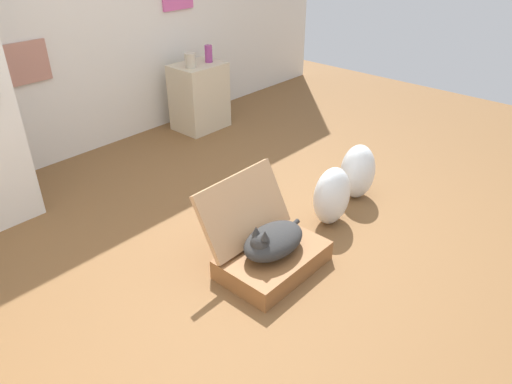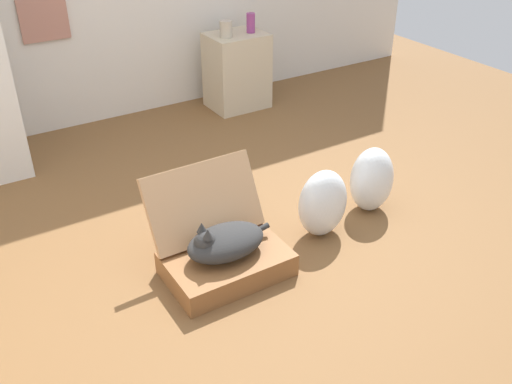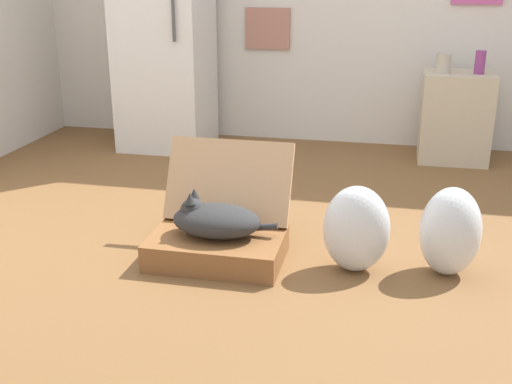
{
  "view_description": "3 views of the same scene",
  "coord_description": "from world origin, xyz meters",
  "px_view_note": "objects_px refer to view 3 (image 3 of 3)",
  "views": [
    {
      "loc": [
        -2.1,
        -1.68,
        1.91
      ],
      "look_at": [
        -0.15,
        0.07,
        0.39
      ],
      "focal_mm": 33.41,
      "sensor_mm": 36.0,
      "label": 1
    },
    {
      "loc": [
        -1.46,
        -2.39,
        2.02
      ],
      "look_at": [
        0.02,
        0.01,
        0.32
      ],
      "focal_mm": 40.17,
      "sensor_mm": 36.0,
      "label": 2
    },
    {
      "loc": [
        0.52,
        -3.0,
        1.41
      ],
      "look_at": [
        -0.14,
        0.02,
        0.3
      ],
      "focal_mm": 44.97,
      "sensor_mm": 36.0,
      "label": 3
    }
  ],
  "objects_px": {
    "cat": "(215,219)",
    "plastic_bag_white": "(356,229)",
    "plastic_bag_clear": "(450,232)",
    "side_table": "(455,117)",
    "vase_tall": "(444,63)",
    "vase_short": "(480,62)",
    "suitcase_base": "(217,248)",
    "refrigerator": "(164,25)"
  },
  "relations": [
    {
      "from": "suitcase_base",
      "to": "side_table",
      "type": "xyz_separation_m",
      "value": [
        1.26,
        2.05,
        0.26
      ]
    },
    {
      "from": "cat",
      "to": "vase_short",
      "type": "bearing_deg",
      "value": 55.19
    },
    {
      "from": "suitcase_base",
      "to": "refrigerator",
      "type": "relative_size",
      "value": 0.34
    },
    {
      "from": "cat",
      "to": "side_table",
      "type": "bearing_deg",
      "value": 58.08
    },
    {
      "from": "plastic_bag_clear",
      "to": "plastic_bag_white",
      "type": "bearing_deg",
      "value": -172.42
    },
    {
      "from": "plastic_bag_clear",
      "to": "refrigerator",
      "type": "bearing_deg",
      "value": 137.49
    },
    {
      "from": "suitcase_base",
      "to": "vase_tall",
      "type": "bearing_deg",
      "value": 60.34
    },
    {
      "from": "suitcase_base",
      "to": "refrigerator",
      "type": "bearing_deg",
      "value": 115.71
    },
    {
      "from": "vase_tall",
      "to": "vase_short",
      "type": "distance_m",
      "value": 0.25
    },
    {
      "from": "suitcase_base",
      "to": "side_table",
      "type": "bearing_deg",
      "value": 58.29
    },
    {
      "from": "vase_short",
      "to": "vase_tall",
      "type": "bearing_deg",
      "value": -177.12
    },
    {
      "from": "plastic_bag_clear",
      "to": "vase_tall",
      "type": "relative_size",
      "value": 3.19
    },
    {
      "from": "refrigerator",
      "to": "vase_tall",
      "type": "distance_m",
      "value": 2.11
    },
    {
      "from": "plastic_bag_white",
      "to": "vase_tall",
      "type": "distance_m",
      "value": 2.08
    },
    {
      "from": "cat",
      "to": "plastic_bag_white",
      "type": "height_order",
      "value": "plastic_bag_white"
    },
    {
      "from": "suitcase_base",
      "to": "refrigerator",
      "type": "xyz_separation_m",
      "value": [
        -0.96,
        2.0,
        0.88
      ]
    },
    {
      "from": "plastic_bag_clear",
      "to": "refrigerator",
      "type": "relative_size",
      "value": 0.23
    },
    {
      "from": "cat",
      "to": "vase_short",
      "type": "xyz_separation_m",
      "value": [
        1.4,
        2.01,
        0.52
      ]
    },
    {
      "from": "cat",
      "to": "plastic_bag_clear",
      "type": "xyz_separation_m",
      "value": [
        1.12,
        0.09,
        -0.0
      ]
    },
    {
      "from": "vase_short",
      "to": "plastic_bag_clear",
      "type": "bearing_deg",
      "value": -98.18
    },
    {
      "from": "plastic_bag_white",
      "to": "side_table",
      "type": "bearing_deg",
      "value": 73.74
    },
    {
      "from": "suitcase_base",
      "to": "cat",
      "type": "bearing_deg",
      "value": 177.84
    },
    {
      "from": "vase_tall",
      "to": "refrigerator",
      "type": "bearing_deg",
      "value": -179.88
    },
    {
      "from": "cat",
      "to": "plastic_bag_clear",
      "type": "distance_m",
      "value": 1.13
    },
    {
      "from": "refrigerator",
      "to": "cat",
      "type": "bearing_deg",
      "value": -64.53
    },
    {
      "from": "cat",
      "to": "vase_tall",
      "type": "height_order",
      "value": "vase_tall"
    },
    {
      "from": "suitcase_base",
      "to": "vase_short",
      "type": "xyz_separation_m",
      "value": [
        1.39,
        2.01,
        0.67
      ]
    },
    {
      "from": "plastic_bag_white",
      "to": "vase_short",
      "type": "bearing_deg",
      "value": 70.22
    },
    {
      "from": "plastic_bag_white",
      "to": "vase_short",
      "type": "height_order",
      "value": "vase_short"
    },
    {
      "from": "cat",
      "to": "plastic_bag_white",
      "type": "xyz_separation_m",
      "value": [
        0.69,
        0.04,
        -0.0
      ]
    },
    {
      "from": "cat",
      "to": "plastic_bag_clear",
      "type": "bearing_deg",
      "value": 4.81
    },
    {
      "from": "side_table",
      "to": "vase_tall",
      "type": "distance_m",
      "value": 0.42
    },
    {
      "from": "plastic_bag_white",
      "to": "suitcase_base",
      "type": "bearing_deg",
      "value": -176.87
    },
    {
      "from": "vase_tall",
      "to": "vase_short",
      "type": "height_order",
      "value": "vase_short"
    },
    {
      "from": "vase_tall",
      "to": "suitcase_base",
      "type": "bearing_deg",
      "value": -119.66
    },
    {
      "from": "cat",
      "to": "plastic_bag_white",
      "type": "bearing_deg",
      "value": 3.05
    },
    {
      "from": "cat",
      "to": "plastic_bag_white",
      "type": "distance_m",
      "value": 0.69
    },
    {
      "from": "plastic_bag_clear",
      "to": "vase_tall",
      "type": "height_order",
      "value": "vase_tall"
    },
    {
      "from": "side_table",
      "to": "vase_tall",
      "type": "bearing_deg",
      "value": -159.94
    },
    {
      "from": "plastic_bag_white",
      "to": "refrigerator",
      "type": "distance_m",
      "value": 2.66
    },
    {
      "from": "plastic_bag_white",
      "to": "vase_tall",
      "type": "xyz_separation_m",
      "value": [
        0.46,
        1.96,
        0.51
      ]
    },
    {
      "from": "plastic_bag_clear",
      "to": "vase_tall",
      "type": "bearing_deg",
      "value": 89.2
    }
  ]
}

